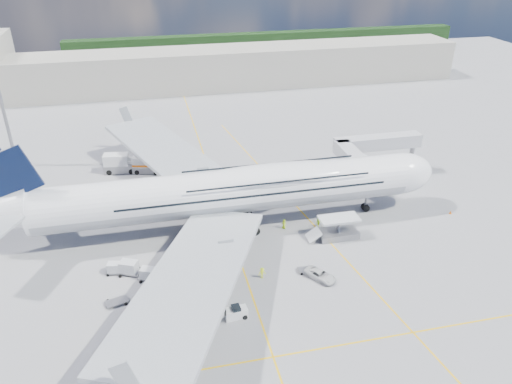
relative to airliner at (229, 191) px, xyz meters
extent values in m
plane|color=gray|center=(-0.26, -10.00, -6.87)|extent=(300.00, 300.00, 0.00)
cube|color=#EBB20C|center=(-0.26, -10.00, -6.86)|extent=(0.25, 220.00, 0.01)
cube|color=#EBB20C|center=(-0.26, -30.00, -6.86)|extent=(120.00, 0.25, 0.01)
cube|color=#EBB20C|center=(13.74, 0.00, -6.86)|extent=(14.16, 99.06, 0.01)
cylinder|color=white|center=(-0.26, 0.00, -0.07)|extent=(62.00, 7.20, 7.20)
cylinder|color=#9EA0A5|center=(-0.26, 0.00, -0.22)|extent=(60.76, 7.13, 7.13)
ellipsoid|color=white|center=(7.74, 0.00, 1.91)|extent=(36.00, 6.84, 3.76)
ellipsoid|color=white|center=(30.74, 0.00, -0.07)|extent=(11.52, 7.20, 7.20)
ellipsoid|color=black|center=(33.98, 0.00, 0.53)|extent=(3.84, 4.16, 1.44)
cube|color=#999EA3|center=(-8.26, 20.00, -1.27)|extent=(25.49, 39.15, 3.35)
cube|color=#999EA3|center=(-8.26, -20.00, -1.27)|extent=(25.49, 39.15, 3.35)
cylinder|color=#B7BABF|center=(-3.26, 12.50, -3.67)|extent=(5.20, 3.50, 3.50)
cylinder|color=#B7BABF|center=(-7.76, 23.00, -3.67)|extent=(5.20, 3.50, 3.50)
cylinder|color=#B7BABF|center=(-3.26, -12.50, -3.67)|extent=(5.20, 3.50, 3.50)
cylinder|color=#B7BABF|center=(-7.76, -23.00, -3.67)|extent=(5.20, 3.50, 3.50)
cylinder|color=gray|center=(24.74, 0.00, -4.67)|extent=(0.44, 0.44, 3.80)
cylinder|color=black|center=(24.74, 0.00, -6.22)|extent=(1.30, 0.90, 1.30)
cylinder|color=gray|center=(-0.26, 0.00, -4.67)|extent=(0.56, 0.56, 3.80)
cylinder|color=black|center=(-0.26, 3.20, -6.12)|extent=(1.50, 0.90, 1.50)
cube|color=#B7B7BC|center=(24.74, 8.60, 0.23)|extent=(3.00, 10.00, 2.60)
cube|color=#B7B7BC|center=(32.74, 13.60, 0.23)|extent=(18.00, 3.00, 2.60)
cylinder|color=gray|center=(26.74, 11.60, -3.32)|extent=(0.80, 0.80, 7.10)
cylinder|color=black|center=(26.74, 11.60, -6.42)|extent=(0.90, 0.80, 0.90)
cylinder|color=gray|center=(40.74, 13.60, -3.32)|extent=(1.00, 1.00, 7.10)
cube|color=gray|center=(40.74, 13.60, -6.47)|extent=(2.00, 2.00, 0.80)
cylinder|color=#B7B7BC|center=(24.74, 4.80, 0.23)|extent=(3.60, 3.60, 2.80)
cube|color=silver|center=(16.74, -7.10, -3.37)|extent=(6.50, 3.20, 0.35)
cube|color=gray|center=(16.74, -7.10, -6.32)|extent=(6.50, 3.20, 1.10)
cube|color=gray|center=(16.74, -7.10, -4.82)|extent=(0.22, 1.99, 3.00)
cylinder|color=black|center=(14.14, -8.30, -6.52)|extent=(0.70, 0.30, 0.70)
cube|color=silver|center=(12.54, -7.10, -5.87)|extent=(2.16, 2.60, 1.60)
cylinder|color=gray|center=(-40.26, 35.00, 5.63)|extent=(0.70, 0.70, 25.00)
cube|color=#B2AD9E|center=(-0.26, 85.00, -0.87)|extent=(180.00, 16.00, 12.00)
cube|color=#193814|center=(39.74, 130.00, -2.87)|extent=(160.00, 6.00, 8.00)
cube|color=gray|center=(-18.49, -16.02, -6.52)|extent=(3.30, 2.31, 0.18)
cylinder|color=black|center=(-19.69, -16.61, -6.65)|extent=(0.44, 0.18, 0.44)
cylinder|color=black|center=(-17.29, -15.42, -6.65)|extent=(0.44, 0.18, 0.44)
cube|color=gray|center=(-16.77, -9.60, -6.47)|extent=(3.81, 3.03, 0.20)
cylinder|color=black|center=(-18.12, -10.27, -6.62)|extent=(0.49, 0.20, 0.49)
cylinder|color=black|center=(-15.42, -8.92, -6.62)|extent=(0.49, 0.20, 0.49)
cube|color=silver|center=(-16.77, -9.60, -5.58)|extent=(2.95, 2.56, 1.69)
cube|color=gray|center=(-14.03, -11.67, -6.51)|extent=(3.44, 2.72, 0.18)
cylinder|color=black|center=(-15.24, -12.28, -6.64)|extent=(0.45, 0.18, 0.45)
cylinder|color=black|center=(-12.81, -11.06, -6.64)|extent=(0.45, 0.18, 0.45)
cube|color=silver|center=(-14.03, -11.67, -5.70)|extent=(2.66, 2.30, 1.52)
cube|color=gray|center=(-18.81, -8.99, -6.54)|extent=(3.03, 2.06, 0.17)
cylinder|color=black|center=(-19.92, -9.55, -6.66)|extent=(0.41, 0.17, 0.41)
cylinder|color=black|center=(-17.70, -8.44, -6.66)|extent=(0.41, 0.17, 0.41)
cube|color=silver|center=(-18.81, -8.99, -5.80)|extent=(2.29, 1.80, 1.39)
cube|color=gray|center=(9.00, -14.97, -6.53)|extent=(3.02, 1.84, 0.17)
cylinder|color=black|center=(7.85, -15.54, -6.66)|extent=(0.42, 0.17, 0.42)
cylinder|color=black|center=(10.14, -14.40, -6.66)|extent=(0.42, 0.17, 0.42)
cube|color=gray|center=(-0.04, -7.85, -6.57)|extent=(2.87, 2.19, 0.15)
cylinder|color=black|center=(-1.07, -8.36, -6.68)|extent=(0.37, 0.15, 0.37)
cylinder|color=black|center=(0.98, -7.34, -6.68)|extent=(0.37, 0.15, 0.37)
cube|color=silver|center=(-0.04, -7.85, -5.89)|extent=(2.21, 1.87, 1.28)
cube|color=silver|center=(-3.25, -22.33, -6.13)|extent=(3.08, 1.65, 1.38)
cube|color=black|center=(-3.25, -22.33, -5.28)|extent=(1.17, 1.36, 0.53)
cylinder|color=black|center=(-4.31, -22.91, -6.53)|extent=(0.68, 0.26, 0.68)
cylinder|color=black|center=(-2.19, -21.74, -6.53)|extent=(0.68, 0.26, 0.68)
cube|color=gray|center=(-12.89, 24.91, -5.96)|extent=(6.26, 3.60, 1.82)
cube|color=silver|center=(-13.53, 24.91, -4.24)|extent=(4.79, 3.29, 2.00)
cube|color=silver|center=(-10.62, 24.91, -5.14)|extent=(2.11, 2.43, 1.45)
cube|color=black|center=(-9.99, 24.91, -4.96)|extent=(0.59, 1.79, 0.82)
cylinder|color=black|center=(-10.90, 23.87, -6.37)|extent=(1.00, 0.32, 1.00)
cylinder|color=black|center=(-14.89, 25.96, -6.37)|extent=(1.00, 0.32, 1.00)
cube|color=orange|center=(-13.53, 24.91, -4.87)|extent=(4.84, 3.35, 0.45)
cube|color=gray|center=(-18.30, 26.34, -5.84)|extent=(6.93, 3.29, 2.05)
cube|color=silver|center=(-19.02, 26.34, -3.89)|extent=(5.21, 3.17, 2.26)
cube|color=silver|center=(-15.73, 26.34, -4.92)|extent=(2.13, 2.58, 1.64)
cube|color=black|center=(-15.02, 26.34, -4.71)|extent=(0.41, 2.06, 0.92)
cylinder|color=black|center=(-16.04, 25.16, -6.30)|extent=(1.13, 0.36, 1.13)
cylinder|color=black|center=(-20.56, 27.52, -6.30)|extent=(1.13, 0.36, 1.13)
imported|color=silver|center=(10.18, -17.00, -6.20)|extent=(4.51, 5.21, 1.33)
imported|color=#C0FF1A|center=(24.11, 5.54, -6.00)|extent=(0.74, 0.74, 1.73)
imported|color=#B0E918|center=(14.59, -3.39, -6.05)|extent=(0.90, 0.98, 1.64)
imported|color=#C6FF1A|center=(-8.40, -15.58, -6.02)|extent=(0.66, 1.07, 1.70)
imported|color=#BEEC18|center=(8.81, -2.59, -6.00)|extent=(1.01, 0.97, 1.74)
imported|color=#E9FF1A|center=(2.01, -14.97, -5.98)|extent=(1.19, 0.73, 1.79)
cone|color=orange|center=(39.13, -4.48, -6.56)|extent=(0.48, 0.48, 0.61)
cube|color=orange|center=(39.13, -4.48, -6.85)|extent=(0.41, 0.41, 0.03)
cone|color=orange|center=(-9.78, 16.74, -6.61)|extent=(0.40, 0.40, 0.51)
cube|color=orange|center=(-9.78, 16.74, -6.85)|extent=(0.35, 0.35, 0.03)
cone|color=orange|center=(-12.53, 31.46, -6.58)|extent=(0.46, 0.46, 0.58)
cube|color=orange|center=(-12.53, 31.46, -6.85)|extent=(0.40, 0.40, 0.03)
cone|color=orange|center=(-1.99, -10.77, -6.59)|extent=(0.44, 0.44, 0.56)
cube|color=orange|center=(-1.99, -10.77, -6.85)|extent=(0.38, 0.38, 0.03)
cone|color=orange|center=(-14.58, -18.66, -6.61)|extent=(0.41, 0.41, 0.52)
cube|color=orange|center=(-14.58, -18.66, -6.85)|extent=(0.35, 0.35, 0.03)
camera|label=1|loc=(-11.91, -71.59, 38.12)|focal=35.00mm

